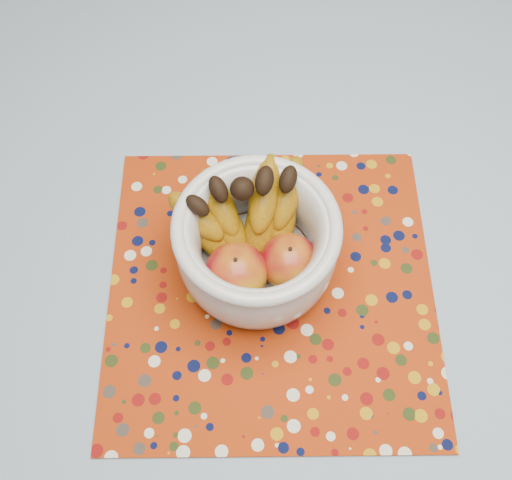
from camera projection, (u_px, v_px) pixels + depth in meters
table at (337, 264)px, 0.91m from camera, size 1.20×1.20×0.75m
tablecloth at (344, 239)px, 0.84m from camera, size 1.32×1.32×0.01m
placemat at (271, 287)px, 0.80m from camera, size 0.49×0.49×0.00m
fruit_bowl at (252, 235)px, 0.75m from camera, size 0.24×0.22×0.16m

